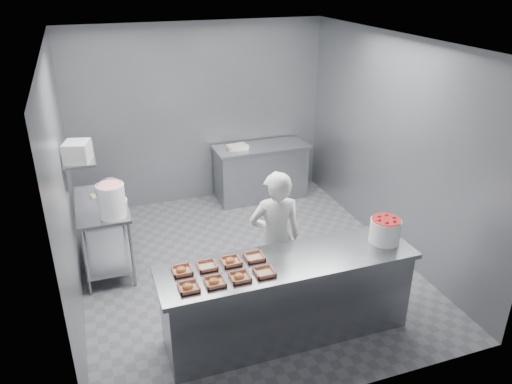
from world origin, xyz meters
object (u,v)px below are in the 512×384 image
tray_0 (188,287)px  tray_1 (214,282)px  service_counter (288,298)px  tray_6 (231,261)px  worker (275,239)px  tray_2 (240,277)px  strawberry_tub (385,230)px  tray_4 (182,270)px  tray_7 (254,257)px  tray_3 (264,272)px  tray_5 (207,266)px  back_counter (261,172)px  prep_table (104,225)px  glaze_bucket (111,200)px  appliance (77,152)px

tray_0 → tray_1: (0.24, 0.00, 0.00)m
service_counter → tray_0: tray_0 is taller
tray_6 → worker: 0.80m
tray_2 → strawberry_tub: size_ratio=0.59×
tray_0 → tray_4: size_ratio=1.00×
tray_0 → tray_7: 0.78m
tray_3 → tray_5: size_ratio=1.00×
back_counter → tray_0: size_ratio=8.01×
prep_table → tray_1: tray_1 is taller
tray_0 → glaze_bucket: bearing=106.7°
glaze_bucket → tray_6: bearing=-54.9°
strawberry_tub → tray_7: bearing=174.4°
service_counter → worker: (0.10, 0.60, 0.34)m
service_counter → tray_0: 1.14m
tray_5 → glaze_bucket: glaze_bucket is taller
service_counter → prep_table: 2.56m
tray_4 → appliance: size_ratio=0.64×
strawberry_tub → back_counter: bearing=93.2°
tray_2 → strawberry_tub: (1.63, 0.15, 0.12)m
back_counter → tray_0: bearing=-119.7°
tray_1 → worker: size_ratio=0.12×
worker → tray_5: bearing=35.2°
prep_table → back_counter: (2.55, 1.30, -0.14)m
worker → tray_1: bearing=47.7°
tray_2 → tray_5: size_ratio=1.00×
service_counter → tray_4: bearing=172.2°
back_counter → tray_4: size_ratio=8.01×
service_counter → tray_6: 0.74m
tray_0 → prep_table: bearing=106.5°
prep_table → tray_6: 2.14m
back_counter → tray_7: bearing=-111.2°
tray_2 → tray_3: tray_2 is taller
service_counter → strawberry_tub: (1.08, 0.00, 0.59)m
tray_3 → appliance: appliance is taller
glaze_bucket → tray_3: bearing=-53.9°
tray_4 → tray_5: tray_4 is taller
tray_0 → tray_3: bearing=0.0°
tray_1 → tray_2: 0.24m
worker → strawberry_tub: size_ratio=5.03×
prep_table → tray_0: tray_0 is taller
tray_5 → tray_7: (0.48, 0.00, 0.00)m
appliance → glaze_bucket: bearing=-10.3°
tray_3 → worker: 0.85m
strawberry_tub → glaze_bucket: 3.04m
prep_table → tray_0: 2.21m
service_counter → tray_1: bearing=-169.8°
tray_0 → tray_7: (0.72, 0.28, -0.00)m
tray_7 → strawberry_tub: 1.40m
tray_2 → glaze_bucket: 1.96m
tray_1 → tray_3: size_ratio=1.00×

